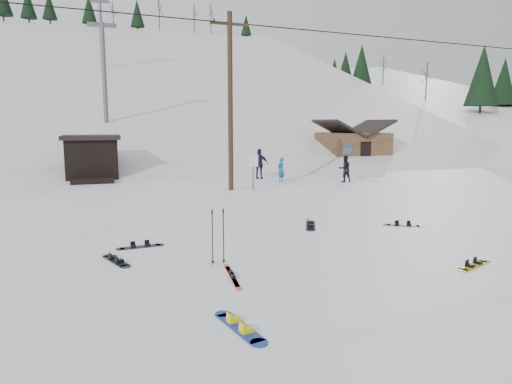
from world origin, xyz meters
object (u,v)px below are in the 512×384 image
object	(u,v)px
hero_snowboard	(240,327)
hero_skis	(232,276)
cabin	(352,148)
utility_pole	(230,100)

from	to	relation	value
hero_snowboard	hero_skis	xyz separation A→B (m)	(0.58, 2.59, -0.00)
hero_snowboard	hero_skis	size ratio (longest dim) A/B	0.87
cabin	hero_snowboard	world-z (taller)	cabin
utility_pole	hero_snowboard	bearing A→B (deg)	-104.67
cabin	hero_skis	size ratio (longest dim) A/B	3.01
hero_snowboard	hero_skis	world-z (taller)	hero_snowboard
cabin	hero_snowboard	size ratio (longest dim) A/B	3.45
utility_pole	hero_snowboard	world-z (taller)	utility_pole
cabin	hero_skis	distance (m)	28.58
hero_skis	utility_pole	bearing A→B (deg)	80.29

